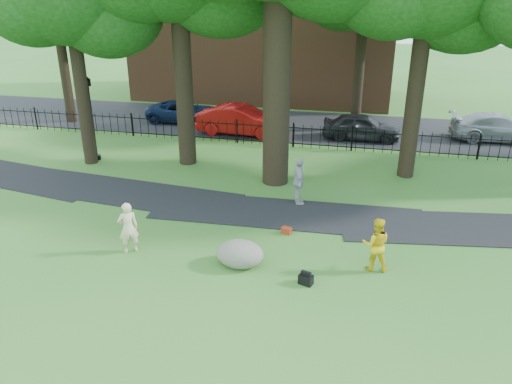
% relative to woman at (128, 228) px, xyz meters
% --- Properties ---
extents(ground, '(120.00, 120.00, 0.00)m').
position_rel_woman_xyz_m(ground, '(3.42, -0.09, -0.86)').
color(ground, '#306D26').
rests_on(ground, ground).
extents(footpath, '(36.07, 3.85, 0.03)m').
position_rel_woman_xyz_m(footpath, '(4.42, 3.81, -0.86)').
color(footpath, black).
rests_on(footpath, ground).
extents(street, '(80.00, 7.00, 0.02)m').
position_rel_woman_xyz_m(street, '(3.42, 15.91, -0.86)').
color(street, black).
rests_on(street, ground).
extents(iron_fence, '(44.00, 0.04, 1.20)m').
position_rel_woman_xyz_m(iron_fence, '(3.42, 11.91, -0.26)').
color(iron_fence, black).
rests_on(iron_fence, ground).
extents(brick_building, '(18.00, 8.00, 12.00)m').
position_rel_woman_xyz_m(brick_building, '(-0.58, 23.91, 5.14)').
color(brick_building, brown).
rests_on(brick_building, ground).
extents(woman, '(0.75, 0.69, 1.71)m').
position_rel_woman_xyz_m(woman, '(0.00, 0.00, 0.00)').
color(woman, beige).
rests_on(woman, ground).
extents(man, '(0.87, 0.70, 1.68)m').
position_rel_woman_xyz_m(man, '(7.60, 0.64, -0.02)').
color(man, gold).
rests_on(man, ground).
extents(pedestrian, '(0.71, 1.17, 1.86)m').
position_rel_woman_xyz_m(pedestrian, '(4.71, 4.83, 0.07)').
color(pedestrian, '#A9A9AD').
rests_on(pedestrian, ground).
extents(boulder, '(1.68, 1.42, 0.85)m').
position_rel_woman_xyz_m(boulder, '(3.62, -0.00, -0.43)').
color(boulder, '#666155').
rests_on(boulder, ground).
extents(lamppost, '(0.40, 0.40, 4.02)m').
position_rel_woman_xyz_m(lamppost, '(-5.54, 7.85, 1.12)').
color(lamppost, black).
rests_on(lamppost, ground).
extents(backpack, '(0.45, 0.36, 0.30)m').
position_rel_woman_xyz_m(backpack, '(5.72, -0.62, -0.71)').
color(backpack, black).
rests_on(backpack, ground).
extents(red_bag, '(0.38, 0.30, 0.23)m').
position_rel_woman_xyz_m(red_bag, '(4.67, 2.30, -0.74)').
color(red_bag, maroon).
rests_on(red_bag, ground).
extents(red_sedan, '(5.01, 1.98, 1.62)m').
position_rel_woman_xyz_m(red_sedan, '(0.25, 13.51, -0.04)').
color(red_sedan, '#A40D0C').
rests_on(red_sedan, ground).
extents(navy_van, '(4.65, 2.24, 1.28)m').
position_rel_woman_xyz_m(navy_van, '(-3.75, 15.31, -0.22)').
color(navy_van, '#0B1A3B').
rests_on(navy_van, ground).
extents(grey_car, '(4.17, 1.72, 1.41)m').
position_rel_woman_xyz_m(grey_car, '(6.82, 14.01, -0.15)').
color(grey_car, black).
rests_on(grey_car, ground).
extents(silver_car, '(5.11, 2.38, 1.44)m').
position_rel_woman_xyz_m(silver_car, '(13.98, 15.41, -0.13)').
color(silver_car, '#93959B').
rests_on(silver_car, ground).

